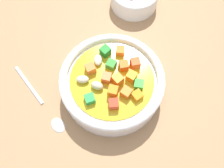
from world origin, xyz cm
name	(u,v)px	position (x,y,z in cm)	size (l,w,h in cm)	color
ground_plane	(112,91)	(0.00, 0.00, -1.00)	(140.00, 140.00, 2.00)	#9E754F
soup_bowl_main	(112,83)	(0.00, 0.00, 3.31)	(21.23, 21.23, 7.33)	white
spoon	(43,105)	(-14.63, -2.85, 0.42)	(12.17, 16.29, 0.87)	silver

